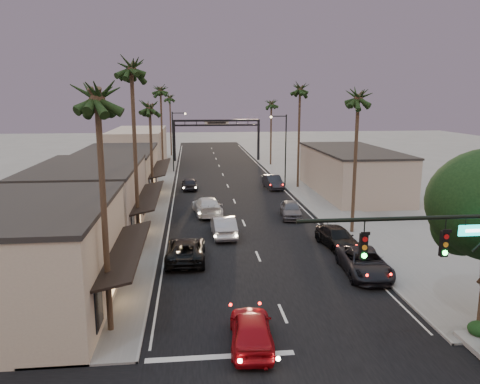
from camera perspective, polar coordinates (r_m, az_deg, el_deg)
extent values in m
plane|color=slate|center=(53.61, -0.99, -0.45)|extent=(200.00, 200.00, 0.00)
cube|color=black|center=(58.49, -1.43, 0.56)|extent=(14.00, 120.00, 0.02)
cube|color=slate|center=(65.37, -10.26, 1.59)|extent=(5.00, 92.00, 0.12)
cube|color=slate|center=(66.69, 6.25, 1.90)|extent=(5.00, 92.00, 0.12)
cube|color=tan|center=(26.98, -24.07, -7.52)|extent=(8.00, 12.00, 5.50)
cube|color=tan|center=(40.03, -18.02, -1.09)|extent=(8.00, 14.00, 5.50)
cube|color=tan|center=(55.56, -14.68, 2.22)|extent=(8.00, 16.00, 5.00)
cube|color=tan|center=(78.12, -12.24, 5.28)|extent=(8.00, 20.00, 6.00)
cube|color=tan|center=(56.12, 13.40, 2.37)|extent=(8.00, 18.00, 5.00)
cylinder|color=black|center=(18.65, 19.58, -3.05)|extent=(8.40, 0.16, 0.16)
cube|color=black|center=(18.31, 14.81, -6.45)|extent=(0.28, 0.22, 1.00)
cube|color=black|center=(19.66, 23.61, -5.81)|extent=(0.28, 0.22, 1.00)
sphere|color=black|center=(24.79, 25.33, -3.82)|extent=(2.80, 2.80, 2.80)
cube|color=black|center=(82.64, -8.01, 6.10)|extent=(0.40, 0.40, 7.00)
cube|color=black|center=(83.46, 2.26, 6.25)|extent=(0.40, 0.40, 7.00)
cube|color=black|center=(82.47, -2.87, 8.69)|extent=(15.20, 0.35, 0.35)
cube|color=black|center=(82.52, -2.87, 8.14)|extent=(15.20, 0.30, 0.30)
cube|color=beige|center=(82.47, -2.87, 8.42)|extent=(4.20, 0.12, 1.00)
cylinder|color=black|center=(58.82, 5.59, 5.00)|extent=(0.16, 0.16, 9.00)
cylinder|color=black|center=(58.30, 4.70, 9.20)|extent=(2.00, 0.12, 0.12)
sphere|color=#FFD899|center=(58.15, 3.81, 9.11)|extent=(0.30, 0.30, 0.30)
cylinder|color=black|center=(70.60, -8.17, 6.01)|extent=(0.16, 0.16, 9.00)
cylinder|color=black|center=(70.31, -7.45, 9.52)|extent=(2.00, 0.12, 0.12)
sphere|color=#FFD899|center=(70.29, -6.70, 9.46)|extent=(0.30, 0.30, 0.30)
cylinder|color=#38281C|center=(22.33, -16.20, -3.43)|extent=(0.28, 0.28, 11.00)
sphere|color=black|center=(21.63, -17.11, 12.40)|extent=(3.20, 3.20, 3.20)
cylinder|color=#38281C|center=(34.78, -12.62, 3.65)|extent=(0.28, 0.28, 13.00)
sphere|color=black|center=(34.58, -13.15, 15.38)|extent=(3.20, 3.20, 3.20)
cylinder|color=#38281C|center=(48.79, -10.73, 4.13)|extent=(0.28, 0.28, 10.00)
sphere|color=black|center=(48.42, -10.98, 10.71)|extent=(3.20, 3.20, 3.20)
cylinder|color=#38281C|center=(67.56, -9.49, 7.01)|extent=(0.28, 0.28, 12.00)
sphere|color=black|center=(67.39, -9.68, 12.61)|extent=(3.20, 3.20, 3.20)
cylinder|color=#38281C|center=(38.98, 13.84, 2.93)|extent=(0.28, 0.28, 11.00)
sphere|color=black|center=(38.58, 14.28, 11.92)|extent=(3.20, 3.20, 3.20)
cylinder|color=#38281C|center=(58.00, 7.18, 6.37)|extent=(0.28, 0.28, 12.00)
sphere|color=black|center=(57.80, 7.34, 12.90)|extent=(3.20, 3.20, 3.20)
cylinder|color=#38281C|center=(77.62, 3.79, 6.96)|extent=(0.28, 0.28, 10.00)
sphere|color=black|center=(77.39, 3.85, 11.09)|extent=(3.20, 3.20, 3.20)
cylinder|color=#38281C|center=(90.50, -8.46, 7.82)|extent=(0.28, 0.28, 11.00)
sphere|color=black|center=(90.33, -8.57, 11.68)|extent=(3.20, 3.20, 3.20)
imported|color=#9F0B13|center=(21.96, 1.39, -16.39)|extent=(2.23, 4.83, 1.60)
imported|color=black|center=(32.58, -6.62, -6.99)|extent=(2.77, 5.75, 1.58)
imported|color=#939398|center=(37.91, -2.03, -4.20)|extent=(1.96, 5.12, 1.67)
imported|color=silver|center=(44.93, -4.02, -1.70)|extent=(3.01, 6.09, 1.70)
imported|color=black|center=(57.26, -6.16, 1.00)|extent=(1.98, 4.40, 1.47)
imported|color=black|center=(30.97, 14.90, -8.31)|extent=(3.01, 5.83, 1.57)
imported|color=black|center=(35.91, 11.79, -5.49)|extent=(2.73, 5.32, 1.48)
imported|color=#56575C|center=(43.94, 6.22, -2.13)|extent=(2.34, 4.78, 1.57)
imported|color=black|center=(57.82, 4.04, 1.22)|extent=(2.15, 5.07, 1.63)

